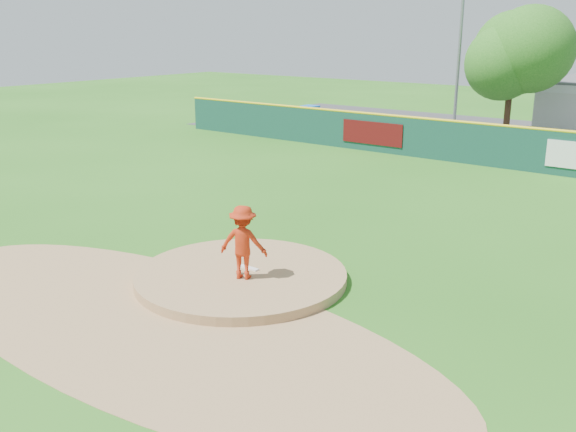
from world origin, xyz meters
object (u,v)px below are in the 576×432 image
Objects in this scene: playground_slide at (309,117)px; deciduous_tree at (512,62)px; light_pole_left at (461,33)px; pitcher at (243,242)px.

playground_slide is 12.87m from deciduous_tree.
pitcher is at bearing -76.94° from light_pole_left.
pitcher is 25.58m from deciduous_tree.
deciduous_tree is (-2.32, 25.25, 3.36)m from pitcher.
light_pole_left is (-6.32, 27.25, 4.86)m from pitcher.
light_pole_left reaches higher than pitcher.
deciduous_tree reaches higher than pitcher.
deciduous_tree is 0.67× the size of light_pole_left.
playground_slide is at bearing -80.72° from pitcher.
light_pole_left is (-4.00, 2.00, 1.50)m from deciduous_tree.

